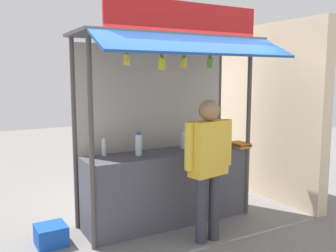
# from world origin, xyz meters

# --- Properties ---
(ground_plane) EXTENTS (20.00, 20.00, 0.00)m
(ground_plane) POSITION_xyz_m (0.00, 0.00, 0.00)
(ground_plane) COLOR slate
(stall_counter) EXTENTS (2.25, 0.56, 0.96)m
(stall_counter) POSITION_xyz_m (0.00, 0.00, 0.48)
(stall_counter) COLOR #4C4C56
(stall_counter) RESTS_ON ground
(stall_structure) EXTENTS (2.45, 1.41, 2.81)m
(stall_structure) POSITION_xyz_m (0.00, 0.10, 1.68)
(stall_structure) COLOR #4C4742
(stall_structure) RESTS_ON ground
(water_bottle_far_left) EXTENTS (0.06, 0.06, 0.22)m
(water_bottle_far_left) POSITION_xyz_m (-0.81, 0.21, 1.07)
(water_bottle_far_left) COLOR silver
(water_bottle_far_left) RESTS_ON stall_counter
(water_bottle_center) EXTENTS (0.08, 0.08, 0.30)m
(water_bottle_center) POSITION_xyz_m (-0.42, 0.02, 1.10)
(water_bottle_center) COLOR silver
(water_bottle_center) RESTS_ON stall_counter
(water_bottle_back_right) EXTENTS (0.08, 0.08, 0.29)m
(water_bottle_back_right) POSITION_xyz_m (1.01, 0.06, 1.09)
(water_bottle_back_right) COLOR silver
(water_bottle_back_right) RESTS_ON stall_counter
(water_bottle_rear_center) EXTENTS (0.06, 0.06, 0.23)m
(water_bottle_rear_center) POSITION_xyz_m (0.30, 0.12, 1.07)
(water_bottle_rear_center) COLOR silver
(water_bottle_rear_center) RESTS_ON stall_counter
(magazine_stack_front_left) EXTENTS (0.24, 0.33, 0.07)m
(magazine_stack_front_left) POSITION_xyz_m (1.05, -0.19, 0.99)
(magazine_stack_front_left) COLOR orange
(magazine_stack_front_left) RESTS_ON stall_counter
(magazine_stack_mid_right) EXTENTS (0.20, 0.27, 0.06)m
(magazine_stack_mid_right) POSITION_xyz_m (0.81, 0.01, 0.99)
(magazine_stack_mid_right) COLOR green
(magazine_stack_mid_right) RESTS_ON stall_counter
(banana_bunch_rightmost) EXTENTS (0.09, 0.09, 0.28)m
(banana_bunch_rightmost) POSITION_xyz_m (0.01, -0.38, 2.13)
(banana_bunch_rightmost) COLOR #332D23
(banana_bunch_inner_left) EXTENTS (0.09, 0.10, 0.28)m
(banana_bunch_inner_left) POSITION_xyz_m (0.39, -0.38, 2.13)
(banana_bunch_inner_left) COLOR #332D23
(banana_bunch_inner_right) EXTENTS (0.10, 0.10, 0.26)m
(banana_bunch_inner_right) POSITION_xyz_m (-0.73, -0.38, 2.15)
(banana_bunch_inner_right) COLOR #332D23
(banana_bunch_leftmost) EXTENTS (0.10, 0.10, 0.31)m
(banana_bunch_leftmost) POSITION_xyz_m (-0.30, -0.38, 2.11)
(banana_bunch_leftmost) COLOR #332D23
(vendor_person) EXTENTS (0.64, 0.30, 1.69)m
(vendor_person) POSITION_xyz_m (0.12, -0.75, 1.02)
(vendor_person) COLOR #383842
(vendor_person) RESTS_ON ground
(plastic_crate) EXTENTS (0.35, 0.35, 0.24)m
(plastic_crate) POSITION_xyz_m (-1.53, 0.06, 0.12)
(plastic_crate) COLOR #194CB2
(plastic_crate) RESTS_ON ground
(neighbour_wall) EXTENTS (0.20, 2.40, 2.77)m
(neighbour_wall) POSITION_xyz_m (1.98, 0.30, 1.39)
(neighbour_wall) COLOR beige
(neighbour_wall) RESTS_ON ground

